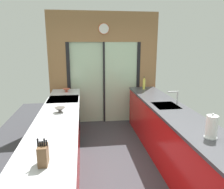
# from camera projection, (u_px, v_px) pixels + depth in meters

# --- Properties ---
(ground_plane) EXTENTS (5.04, 7.60, 0.02)m
(ground_plane) POSITION_uv_depth(u_px,v_px,m) (115.00, 156.00, 3.87)
(ground_plane) COLOR #38383D
(back_wall_unit) EXTENTS (2.64, 0.12, 2.70)m
(back_wall_unit) POSITION_uv_depth(u_px,v_px,m) (104.00, 62.00, 5.25)
(back_wall_unit) COLOR olive
(back_wall_unit) RESTS_ON ground_plane
(left_counter_run) EXTENTS (0.62, 3.80, 0.92)m
(left_counter_run) POSITION_uv_depth(u_px,v_px,m) (59.00, 147.00, 3.19)
(left_counter_run) COLOR red
(left_counter_run) RESTS_ON ground_plane
(right_counter_run) EXTENTS (0.62, 3.80, 0.92)m
(right_counter_run) POSITION_uv_depth(u_px,v_px,m) (171.00, 136.00, 3.60)
(right_counter_run) COLOR red
(right_counter_run) RESTS_ON ground_plane
(sink_faucet) EXTENTS (0.19, 0.02, 0.25)m
(sink_faucet) POSITION_uv_depth(u_px,v_px,m) (176.00, 96.00, 3.71)
(sink_faucet) COLOR #B7BABC
(sink_faucet) RESTS_ON right_counter_run
(oven_range) EXTENTS (0.60, 0.60, 0.92)m
(oven_range) POSITION_uv_depth(u_px,v_px,m) (65.00, 122.00, 4.27)
(oven_range) COLOR black
(oven_range) RESTS_ON ground_plane
(mixing_bowl_near) EXTENTS (0.17, 0.17, 0.08)m
(mixing_bowl_near) POSITION_uv_depth(u_px,v_px,m) (60.00, 110.00, 3.34)
(mixing_bowl_near) COLOR #514C47
(mixing_bowl_near) RESTS_ON left_counter_run
(mixing_bowl_far) EXTENTS (0.16, 0.16, 0.07)m
(mixing_bowl_far) POSITION_uv_depth(u_px,v_px,m) (66.00, 90.00, 4.76)
(mixing_bowl_far) COLOR #BC4C38
(mixing_bowl_far) RESTS_ON left_counter_run
(knife_block) EXTENTS (0.09, 0.14, 0.25)m
(knife_block) POSITION_uv_depth(u_px,v_px,m) (43.00, 155.00, 1.88)
(knife_block) COLOR brown
(knife_block) RESTS_ON left_counter_run
(soap_bottle) EXTENTS (0.06, 0.06, 0.29)m
(soap_bottle) POSITION_uv_depth(u_px,v_px,m) (144.00, 84.00, 5.02)
(soap_bottle) COLOR #D1CC4C
(soap_bottle) RESTS_ON right_counter_run
(paper_towel_roll) EXTENTS (0.15, 0.15, 0.29)m
(paper_towel_roll) POSITION_uv_depth(u_px,v_px,m) (212.00, 127.00, 2.41)
(paper_towel_roll) COLOR #B7BABC
(paper_towel_roll) RESTS_ON right_counter_run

